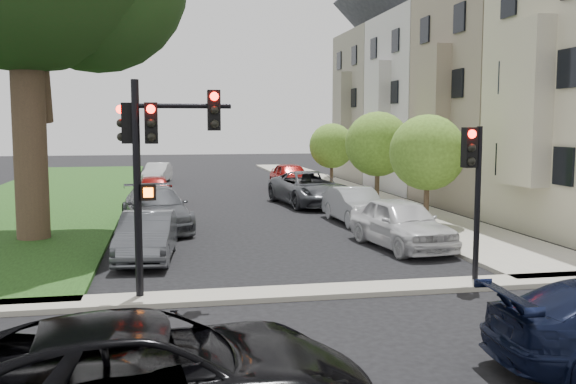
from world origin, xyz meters
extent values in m
plane|color=black|center=(0.00, 0.00, 0.00)|extent=(140.00, 140.00, 0.00)
cube|color=#183211|center=(-9.00, 24.00, 0.06)|extent=(8.00, 44.00, 0.12)
cube|color=gray|center=(6.75, 24.00, 0.06)|extent=(3.50, 44.00, 0.12)
cube|color=gray|center=(0.00, 2.00, 0.06)|extent=(60.00, 1.00, 0.12)
cube|color=gray|center=(8.65, 8.00, 4.50)|extent=(0.70, 2.20, 5.50)
cube|color=black|center=(8.95, 8.00, 5.50)|extent=(0.08, 3.60, 6.00)
cube|color=gray|center=(12.50, 15.50, 5.00)|extent=(7.00, 7.40, 10.00)
cube|color=gray|center=(8.65, 15.50, 4.50)|extent=(0.70, 2.20, 5.50)
cube|color=black|center=(8.95, 15.50, 5.50)|extent=(0.08, 3.60, 6.00)
cube|color=#BEB3AD|center=(12.50, 23.00, 5.00)|extent=(7.00, 7.40, 10.00)
cube|color=#BEB3AD|center=(8.65, 23.00, 4.50)|extent=(0.70, 2.20, 5.50)
cube|color=black|center=(8.95, 23.00, 5.50)|extent=(0.08, 3.60, 6.00)
cube|color=gray|center=(12.50, 30.50, 5.00)|extent=(7.00, 7.40, 10.00)
cube|color=gray|center=(8.65, 30.50, 4.50)|extent=(0.70, 2.20, 5.50)
cube|color=black|center=(8.95, 30.50, 5.50)|extent=(0.08, 3.60, 6.00)
cylinder|color=#423127|center=(-7.43, 10.07, 3.80)|extent=(1.04, 1.04, 7.59)
cylinder|color=#423127|center=(6.20, 10.28, 0.99)|extent=(0.20, 0.20, 1.98)
sphere|color=#466F1F|center=(6.20, 10.28, 2.77)|extent=(2.77, 2.77, 2.77)
cylinder|color=#423127|center=(6.20, 15.82, 1.04)|extent=(0.21, 0.21, 2.08)
sphere|color=#466F1F|center=(6.20, 15.82, 2.91)|extent=(2.91, 2.91, 2.91)
cylinder|color=#423127|center=(6.20, 23.81, 0.92)|extent=(0.18, 0.18, 1.83)
sphere|color=#466F1F|center=(6.20, 23.81, 2.57)|extent=(2.57, 2.57, 2.57)
cylinder|color=black|center=(-3.80, 2.20, 2.37)|extent=(0.16, 0.16, 4.73)
cylinder|color=black|center=(-2.80, 2.20, 4.18)|extent=(2.00, 0.12, 0.11)
cube|color=black|center=(-3.48, 2.20, 3.82)|extent=(0.27, 0.24, 0.86)
cube|color=black|center=(-2.16, 2.20, 4.09)|extent=(0.27, 0.24, 0.86)
cube|color=black|center=(-3.98, 2.43, 3.82)|extent=(0.24, 0.27, 0.86)
sphere|color=#FF0C05|center=(-3.48, 2.06, 4.11)|extent=(0.18, 0.18, 0.18)
sphere|color=black|center=(-3.48, 2.06, 3.53)|extent=(0.18, 0.18, 0.18)
cube|color=black|center=(-3.57, 2.20, 2.37)|extent=(0.32, 0.23, 0.35)
cube|color=#FF5905|center=(-3.57, 2.07, 2.37)|extent=(0.20, 0.03, 0.20)
cylinder|color=black|center=(4.01, 2.20, 1.88)|extent=(0.15, 0.15, 3.75)
cube|color=black|center=(3.76, 2.20, 3.26)|extent=(0.32, 0.29, 0.94)
sphere|color=#FF0C05|center=(3.76, 2.05, 3.57)|extent=(0.20, 0.20, 0.20)
imported|color=black|center=(-3.46, -4.10, 0.76)|extent=(5.68, 2.99, 1.52)
imported|color=silver|center=(3.89, 6.77, 0.77)|extent=(2.38, 4.73, 1.55)
imported|color=#999BA0|center=(3.97, 11.87, 0.69)|extent=(1.67, 4.24, 1.37)
imported|color=#3F4247|center=(3.47, 17.50, 0.79)|extent=(3.33, 6.00, 1.59)
imported|color=maroon|center=(3.96, 24.52, 0.79)|extent=(2.03, 4.69, 1.58)
imported|color=#3F4247|center=(-3.74, 6.51, 0.67)|extent=(1.77, 4.16, 1.33)
imported|color=#3F4247|center=(-3.55, 11.74, 0.76)|extent=(2.86, 5.51, 1.53)
imported|color=maroon|center=(-3.71, 19.24, 0.70)|extent=(1.72, 4.13, 1.40)
imported|color=silver|center=(-3.65, 30.82, 0.64)|extent=(2.00, 4.07, 1.28)
camera|label=1|loc=(-3.24, -11.67, 3.80)|focal=40.00mm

